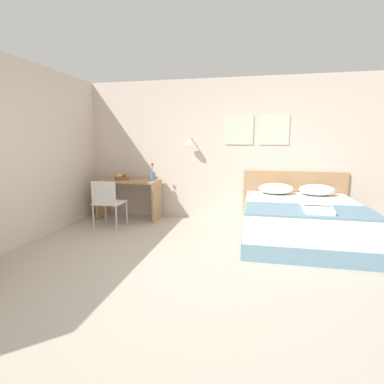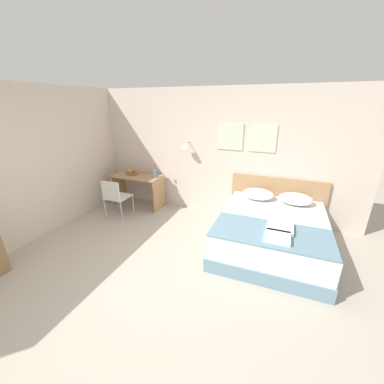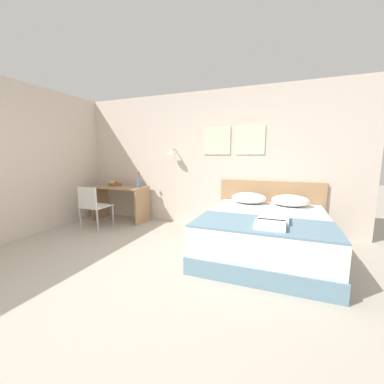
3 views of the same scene
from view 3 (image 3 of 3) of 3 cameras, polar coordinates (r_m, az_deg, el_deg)
name	(u,v)px [view 3 (image 3 of 3)]	position (r m, az deg, el deg)	size (l,w,h in m)	color
ground_plane	(115,292)	(2.79, -18.25, -22.10)	(24.00, 24.00, 0.00)	#B2A899
wall_back	(201,160)	(4.79, 2.11, 7.76)	(5.99, 0.31, 2.65)	beige
bed	(265,234)	(3.61, 17.18, -9.73)	(1.70, 2.01, 0.59)	#66899E
headboard	(269,207)	(4.57, 18.26, -3.47)	(1.82, 0.06, 0.96)	#A87F56
pillow_left	(249,198)	(4.25, 13.61, -1.39)	(0.59, 0.47, 0.19)	white
pillow_right	(290,200)	(4.21, 22.72, -1.91)	(0.59, 0.47, 0.19)	white
throw_blanket	(262,224)	(2.97, 16.61, -7.51)	(1.65, 0.80, 0.02)	#66899E
folded_towel_near_foot	(273,219)	(3.08, 19.06, -6.19)	(0.36, 0.34, 0.06)	white
folded_towel_mid_bed	(270,225)	(2.81, 18.37, -7.58)	(0.33, 0.31, 0.06)	white
desk	(120,197)	(5.37, -17.01, -1.13)	(1.17, 0.56, 0.76)	#A87F56
desk_chair	(92,204)	(4.92, -23.02, -2.68)	(0.47, 0.47, 0.84)	white
fruit_bowl	(115,184)	(5.47, -18.18, 1.83)	(0.28, 0.28, 0.11)	brown
flower_vase	(139,182)	(5.05, -12.78, 2.40)	(0.09, 0.09, 0.34)	#4C7099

